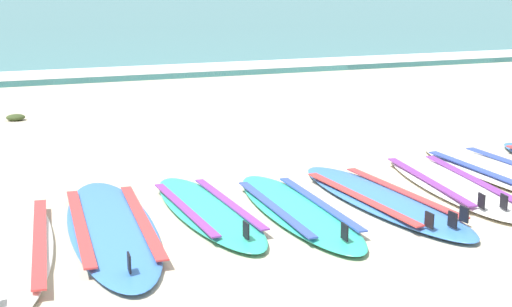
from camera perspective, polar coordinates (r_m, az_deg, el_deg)
name	(u,v)px	position (r m, az deg, el deg)	size (l,w,h in m)	color
ground_plane	(272,223)	(5.43, 1.21, -5.36)	(80.00, 80.00, 0.00)	#C1B599
sea	(4,8)	(42.56, -18.82, 10.57)	(80.00, 60.00, 0.10)	teal
wave_foam_strip	(91,75)	(13.34, -12.60, 5.91)	(80.00, 1.21, 0.11)	white
surfboard_2	(5,247)	(5.13, -18.78, -6.84)	(0.85, 2.51, 0.18)	silver
surfboard_3	(111,227)	(5.33, -11.07, -5.57)	(0.75, 2.42, 0.18)	#3875CC
surfboard_4	(207,210)	(5.61, -3.79, -4.37)	(0.57, 1.98, 0.18)	#2DB793
surfboard_5	(297,210)	(5.61, 3.15, -4.33)	(0.55, 2.05, 0.18)	#2DB793
surfboard_6	(381,199)	(5.95, 9.63, -3.47)	(0.69, 2.22, 0.18)	#3875CC
surfboard_7	(449,183)	(6.52, 14.63, -2.21)	(0.84, 2.23, 0.18)	white
surfboard_8	(509,175)	(6.92, 18.92, -1.59)	(0.62, 2.46, 0.18)	silver
seaweed_clump_near_shoreline	(16,117)	(9.67, -18.02, 2.66)	(0.23, 0.18, 0.08)	#384723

